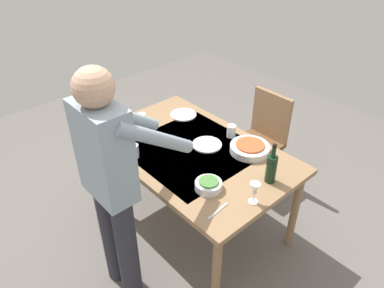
% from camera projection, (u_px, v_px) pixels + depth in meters
% --- Properties ---
extents(ground_plane, '(6.00, 6.00, 0.00)m').
position_uv_depth(ground_plane, '(192.00, 220.00, 3.21)').
color(ground_plane, '#66605B').
extents(dining_table, '(1.56, 1.00, 0.77)m').
position_uv_depth(dining_table, '(192.00, 157.00, 2.82)').
color(dining_table, '#93704C').
rests_on(dining_table, ground_plane).
extents(chair_near, '(0.40, 0.40, 0.91)m').
position_uv_depth(chair_near, '(262.00, 134.00, 3.39)').
color(chair_near, brown).
rests_on(chair_near, ground_plane).
extents(person_server, '(0.42, 0.61, 1.69)m').
position_uv_depth(person_server, '(112.00, 181.00, 2.17)').
color(person_server, '#2D2D38').
rests_on(person_server, ground_plane).
extents(wine_bottle, '(0.07, 0.07, 0.30)m').
position_uv_depth(wine_bottle, '(271.00, 168.00, 2.41)').
color(wine_bottle, black).
rests_on(wine_bottle, dining_table).
extents(wine_glass_left, '(0.07, 0.07, 0.15)m').
position_uv_depth(wine_glass_left, '(255.00, 189.00, 2.24)').
color(wine_glass_left, white).
rests_on(wine_glass_left, dining_table).
extents(wine_glass_right, '(0.07, 0.07, 0.15)m').
position_uv_depth(wine_glass_right, '(126.00, 132.00, 2.79)').
color(wine_glass_right, white).
rests_on(wine_glass_right, dining_table).
extents(water_cup_near_left, '(0.07, 0.07, 0.10)m').
position_uv_depth(water_cup_near_left, '(231.00, 131.00, 2.90)').
color(water_cup_near_left, silver).
rests_on(water_cup_near_left, dining_table).
extents(water_cup_near_right, '(0.07, 0.07, 0.10)m').
position_uv_depth(water_cup_near_right, '(134.00, 151.00, 2.67)').
color(water_cup_near_right, silver).
rests_on(water_cup_near_right, dining_table).
extents(water_cup_far_left, '(0.08, 0.08, 0.10)m').
position_uv_depth(water_cup_far_left, '(142.00, 119.00, 3.06)').
color(water_cup_far_left, silver).
rests_on(water_cup_far_left, dining_table).
extents(serving_bowl_pasta, '(0.30, 0.30, 0.07)m').
position_uv_depth(serving_bowl_pasta, '(250.00, 148.00, 2.74)').
color(serving_bowl_pasta, silver).
rests_on(serving_bowl_pasta, dining_table).
extents(side_bowl_salad, '(0.18, 0.18, 0.07)m').
position_uv_depth(side_bowl_salad, '(208.00, 185.00, 2.38)').
color(side_bowl_salad, silver).
rests_on(side_bowl_salad, dining_table).
extents(dinner_plate_near, '(0.23, 0.23, 0.01)m').
position_uv_depth(dinner_plate_near, '(183.00, 115.00, 3.21)').
color(dinner_plate_near, silver).
rests_on(dinner_plate_near, dining_table).
extents(dinner_plate_far, '(0.23, 0.23, 0.01)m').
position_uv_depth(dinner_plate_far, '(207.00, 145.00, 2.82)').
color(dinner_plate_far, silver).
rests_on(dinner_plate_far, dining_table).
extents(table_knife, '(0.04, 0.20, 0.00)m').
position_uv_depth(table_knife, '(145.00, 134.00, 2.95)').
color(table_knife, silver).
rests_on(table_knife, dining_table).
extents(table_fork, '(0.03, 0.18, 0.00)m').
position_uv_depth(table_fork, '(218.00, 211.00, 2.23)').
color(table_fork, silver).
rests_on(table_fork, dining_table).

